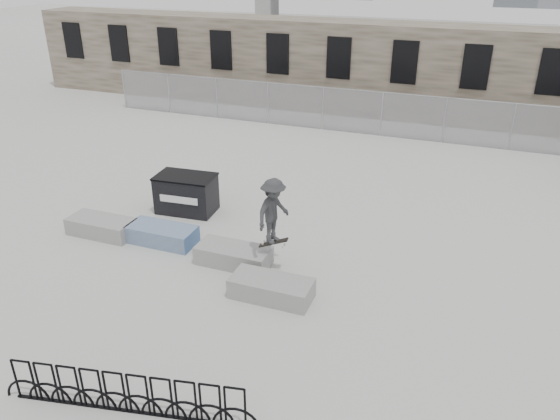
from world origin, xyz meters
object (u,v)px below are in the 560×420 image
object	(u,v)px
planter_far_left	(102,226)
planter_center_left	(162,234)
bike_rack	(127,394)
planter_center_right	(234,255)
planter_offset	(271,288)
dumpster	(186,193)
skateboarder	(273,211)

from	to	relation	value
planter_far_left	planter_center_left	size ratio (longest dim) A/B	1.00
planter_far_left	bike_rack	distance (m)	7.41
planter_center_left	planter_center_right	size ratio (longest dim) A/B	1.00
planter_offset	bike_rack	world-z (taller)	bike_rack
planter_center_right	dumpster	size ratio (longest dim) A/B	1.02
skateboarder	planter_center_left	bearing A→B (deg)	101.58
planter_far_left	bike_rack	size ratio (longest dim) A/B	0.41
planter_center_left	skateboarder	xyz separation A→B (m)	(3.59, -0.29, 1.47)
planter_offset	skateboarder	bearing A→B (deg)	108.92
planter_center_left	dumpster	bearing A→B (deg)	99.94
planter_far_left	bike_rack	world-z (taller)	bike_rack
planter_far_left	dumpster	distance (m)	2.83
dumpster	bike_rack	size ratio (longest dim) A/B	0.40
planter_far_left	skateboarder	size ratio (longest dim) A/B	1.04
planter_center_left	planter_offset	bearing A→B (deg)	-20.05
skateboarder	bike_rack	bearing A→B (deg)	-171.05
planter_far_left	bike_rack	xyz separation A→B (m)	(4.84, -5.61, 0.16)
bike_rack	planter_offset	bearing A→B (deg)	75.81
planter_center_right	skateboarder	size ratio (longest dim) A/B	1.04
planter_offset	dumpster	world-z (taller)	dumpster
planter_offset	skateboarder	size ratio (longest dim) A/B	1.04
planter_center_left	planter_center_right	distance (m)	2.48
planter_far_left	planter_offset	size ratio (longest dim) A/B	1.00
planter_center_right	planter_offset	bearing A→B (deg)	-35.81
bike_rack	planter_center_left	bearing A→B (deg)	116.43
planter_far_left	planter_center_left	bearing A→B (deg)	5.90
planter_far_left	planter_offset	xyz separation A→B (m)	(5.94, -1.25, 0.00)
bike_rack	dumpster	bearing A→B (deg)	112.35
planter_center_right	bike_rack	bearing A→B (deg)	-85.43
planter_center_left	planter_offset	xyz separation A→B (m)	(3.99, -1.46, 0.00)
dumpster	planter_center_right	bearing A→B (deg)	-45.81
dumpster	bike_rack	distance (m)	8.57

